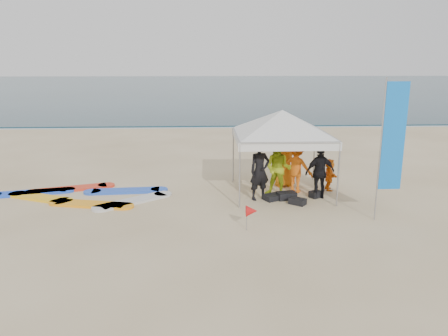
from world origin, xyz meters
TOP-DOWN VIEW (x-y plane):
  - ground at (0.00, 0.00)m, footprint 120.00×120.00m
  - ocean at (0.00, 60.00)m, footprint 160.00×84.00m
  - shoreline_foam at (0.00, 18.20)m, footprint 160.00×1.20m
  - person_black_a at (0.62, 3.48)m, footprint 0.75×0.63m
  - person_yellow at (1.25, 3.85)m, footprint 1.01×0.91m
  - person_orange_a at (1.88, 4.19)m, footprint 1.20×1.02m
  - person_black_b at (2.45, 3.52)m, footprint 1.01×0.60m
  - person_orange_b at (1.62, 4.84)m, footprint 1.05×0.83m
  - person_seated at (2.99, 4.34)m, footprint 0.37×0.97m
  - canopy_tent at (1.37, 4.14)m, footprint 3.95×3.95m
  - feather_flag at (3.72, 1.62)m, footprint 0.62×0.04m
  - marker_pennant at (0.13, 1.04)m, footprint 0.28×0.28m
  - gear_pile at (1.52, 3.35)m, footprint 1.89×1.09m
  - surfboard_spread at (-4.79, 3.97)m, footprint 5.46×2.79m

SIDE VIEW (x-z plane):
  - ground at x=0.00m, z-range 0.00..0.00m
  - shoreline_foam at x=0.00m, z-range 0.00..0.01m
  - surfboard_spread at x=-4.79m, z-range 0.00..0.07m
  - ocean at x=0.00m, z-range 0.00..0.08m
  - gear_pile at x=1.52m, z-range -0.01..0.21m
  - marker_pennant at x=0.13m, z-range 0.18..0.81m
  - person_seated at x=2.99m, z-range 0.00..1.02m
  - person_orange_a at x=1.88m, z-range 0.00..1.61m
  - person_black_b at x=2.45m, z-range 0.00..1.61m
  - person_yellow at x=1.25m, z-range 0.00..1.68m
  - person_black_a at x=0.62m, z-range 0.00..1.76m
  - person_orange_b at x=1.62m, z-range 0.00..1.88m
  - feather_flag at x=3.72m, z-range 0.33..4.01m
  - canopy_tent at x=1.37m, z-range 1.10..4.09m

